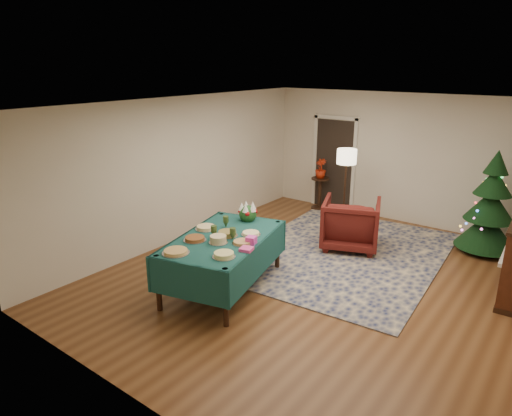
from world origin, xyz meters
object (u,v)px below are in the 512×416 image
Objects in this scene: floor_lamp at (346,161)px; potted_plant at (321,173)px; side_table at (320,194)px; armchair at (351,221)px; buffet_table at (223,247)px; christmas_tree at (490,207)px; gift_box at (251,240)px.

floor_lamp is 3.67× the size of potted_plant.
armchair is at bearing -46.89° from side_table.
buffet_table is at bearing -79.78° from side_table.
floor_lamp is (-0.62, 0.96, 0.87)m from armchair.
armchair is at bearing -46.89° from potted_plant.
armchair is at bearing -57.18° from floor_lamp.
potted_plant is 0.24× the size of christmas_tree.
floor_lamp is at bearing -37.42° from side_table.
floor_lamp is 2.21× the size of side_table.
buffet_table is 3.17× the size of side_table.
potted_plant is (0.00, 0.00, 0.50)m from side_table.
buffet_table is 3.63m from floor_lamp.
potted_plant reaches higher than side_table.
armchair reaches higher than potted_plant.
side_table is at bearing 106.62° from gift_box.
potted_plant is (-0.99, 0.76, -0.52)m from floor_lamp.
christmas_tree is at bearing -6.60° from potted_plant.
christmas_tree is (2.86, 3.89, 0.18)m from buffet_table.
side_table is at bearing -68.13° from armchair.
gift_box reaches higher than buffet_table.
gift_box is 0.18× the size of side_table.
buffet_table is at bearing -174.81° from gift_box.
potted_plant is (-0.78, 4.31, 0.20)m from buffet_table.
christmas_tree reaches higher than potted_plant.
floor_lamp is 0.87× the size of christmas_tree.
potted_plant is (-1.61, 1.72, 0.35)m from armchair.
potted_plant is 3.66m from christmas_tree.
gift_box is 3.55m from floor_lamp.
christmas_tree is (2.03, 1.30, 0.33)m from armchair.
floor_lamp is 2.72m from christmas_tree.
floor_lamp is (0.21, 3.55, 0.72)m from buffet_table.
christmas_tree is at bearing -6.60° from side_table.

